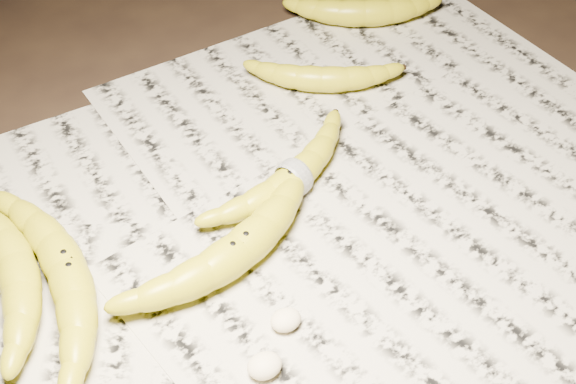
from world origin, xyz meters
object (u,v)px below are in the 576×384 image
banana_left_a (67,270)px  banana_center (238,248)px  banana_upper_b (365,11)px  banana_upper_a (322,77)px  banana_left_b (15,264)px  banana_taped (294,175)px

banana_left_a → banana_center: 0.16m
banana_center → banana_upper_b: (0.34, 0.30, -0.00)m
banana_center → banana_upper_a: 0.30m
banana_left_b → banana_upper_a: size_ratio=1.21×
banana_center → banana_taped: size_ratio=1.12×
banana_left_b → banana_upper_b: (0.54, 0.22, -0.00)m
banana_left_b → banana_upper_a: 0.43m
banana_upper_a → banana_upper_b: banana_upper_b is taller
banana_left_a → banana_center: size_ratio=1.04×
banana_left_a → banana_left_b: 0.05m
banana_upper_b → banana_left_b: bearing=-131.3°
banana_upper_b → banana_upper_a: bearing=-115.1°
banana_left_b → banana_center: 0.21m
banana_upper_a → banana_upper_b: (0.13, 0.10, 0.00)m
banana_center → banana_upper_b: 0.46m
banana_left_a → banana_center: bearing=-107.3°
banana_left_a → banana_taped: size_ratio=1.16×
banana_left_b → banana_upper_a: banana_left_b is taller
banana_upper_a → banana_left_b: bearing=-132.2°
banana_left_a → banana_upper_a: 0.40m
banana_upper_b → banana_left_a: bearing=-126.7°
banana_left_a → banana_taped: 0.25m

